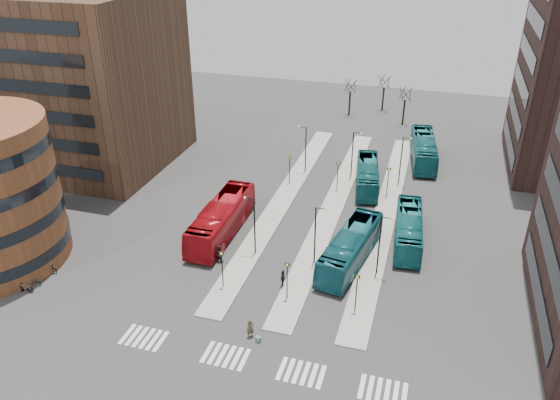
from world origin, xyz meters
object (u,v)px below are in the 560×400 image
(teal_bus_c, at_px, (409,229))
(bicycle_near, at_px, (33,282))
(traveller, at_px, (250,328))
(commuter_b, at_px, (283,278))
(teal_bus_a, at_px, (351,247))
(commuter_a, at_px, (219,253))
(bicycle_far, at_px, (48,268))
(red_bus, at_px, (222,219))
(suitcase, at_px, (258,339))
(commuter_c, at_px, (328,253))
(teal_bus_d, at_px, (424,149))
(teal_bus_b, at_px, (367,175))
(bicycle_mid, at_px, (25,288))

(teal_bus_c, xyz_separation_m, bicycle_near, (-31.87, -17.34, -1.11))
(traveller, height_order, commuter_b, commuter_b)
(teal_bus_a, distance_m, commuter_b, 7.61)
(commuter_a, height_order, bicycle_far, commuter_a)
(red_bus, bearing_deg, traveller, -60.12)
(suitcase, relative_size, teal_bus_a, 0.04)
(suitcase, height_order, commuter_c, commuter_c)
(bicycle_far, bearing_deg, bicycle_near, -177.04)
(traveller, distance_m, bicycle_far, 21.34)
(red_bus, bearing_deg, bicycle_near, -134.32)
(red_bus, distance_m, commuter_c, 11.87)
(teal_bus_d, bearing_deg, teal_bus_a, -107.71)
(teal_bus_d, bearing_deg, bicycle_near, -136.37)
(teal_bus_d, xyz_separation_m, commuter_c, (-7.26, -27.03, -0.95))
(teal_bus_c, bearing_deg, teal_bus_d, 85.40)
(teal_bus_d, distance_m, commuter_c, 28.01)
(suitcase, xyz_separation_m, bicycle_near, (-21.90, 1.08, 0.17))
(suitcase, relative_size, bicycle_far, 0.26)
(bicycle_far, bearing_deg, suitcase, -95.55)
(teal_bus_a, bearing_deg, bicycle_near, -146.47)
(suitcase, relative_size, teal_bus_d, 0.04)
(teal_bus_b, height_order, commuter_b, teal_bus_b)
(teal_bus_d, bearing_deg, teal_bus_b, -128.48)
(commuter_a, xyz_separation_m, bicycle_far, (-14.72, -6.32, -0.40))
(commuter_c, bearing_deg, commuter_a, -68.53)
(teal_bus_d, xyz_separation_m, bicycle_mid, (-31.98, -39.71, -1.25))
(teal_bus_c, xyz_separation_m, bicycle_far, (-31.87, -15.15, -1.03))
(bicycle_near, bearing_deg, teal_bus_b, -46.73)
(commuter_a, xyz_separation_m, bicycle_mid, (-14.72, -9.52, -0.42))
(bicycle_mid, distance_m, bicycle_far, 3.20)
(teal_bus_c, height_order, commuter_b, teal_bus_c)
(red_bus, height_order, bicycle_near, red_bus)
(commuter_a, bearing_deg, commuter_c, -140.77)
(bicycle_far, bearing_deg, bicycle_mid, -177.04)
(teal_bus_b, bearing_deg, traveller, -108.00)
(traveller, relative_size, commuter_c, 1.12)
(commuter_b, relative_size, bicycle_mid, 1.12)
(teal_bus_c, bearing_deg, commuter_c, -145.84)
(teal_bus_a, relative_size, teal_bus_c, 1.09)
(commuter_b, xyz_separation_m, bicycle_near, (-21.75, -6.39, -0.46))
(teal_bus_a, bearing_deg, bicycle_far, -150.49)
(bicycle_mid, bearing_deg, bicycle_near, -6.33)
(teal_bus_b, bearing_deg, teal_bus_a, -95.69)
(teal_bus_c, relative_size, commuter_b, 6.26)
(traveller, xyz_separation_m, commuter_c, (3.59, 12.38, -0.09))
(teal_bus_d, bearing_deg, suitcase, -111.02)
(teal_bus_d, xyz_separation_m, bicycle_near, (-31.98, -38.70, -1.31))
(commuter_b, bearing_deg, bicycle_far, 80.89)
(teal_bus_d, distance_m, bicycle_near, 50.23)
(teal_bus_b, distance_m, commuter_b, 22.87)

